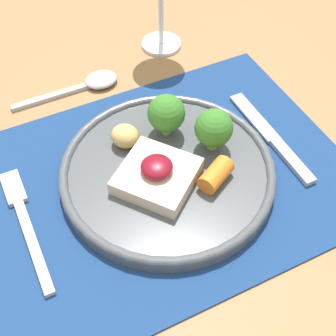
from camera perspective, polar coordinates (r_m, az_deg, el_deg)
dining_table at (r=0.68m, az=-0.81°, el=-5.91°), size 1.35×1.20×0.76m
placemat at (r=0.61m, az=-0.90°, el=-1.49°), size 0.49×0.36×0.00m
dinner_plate at (r=0.60m, az=0.15°, el=0.14°), size 0.28×0.28×0.08m
fork at (r=0.59m, az=-17.11°, el=-5.97°), size 0.02×0.19×0.01m
knife at (r=0.66m, az=12.98°, el=3.11°), size 0.02×0.19×0.01m
spoon at (r=0.74m, az=-9.13°, el=10.28°), size 0.17×0.04×0.01m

